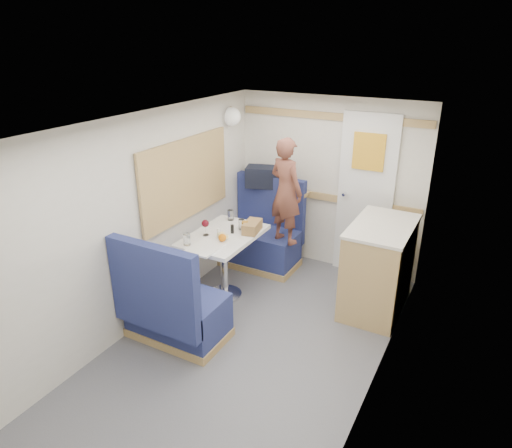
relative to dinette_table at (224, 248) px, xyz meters
The scene contains 28 objects.
floor 1.32m from the dinette_table, 56.98° to the right, with size 4.50×4.50×0.00m, color #515156.
ceiling 1.87m from the dinette_table, 56.98° to the right, with size 4.50×4.50×0.00m, color silver.
wall_back 1.47m from the dinette_table, 62.53° to the left, with size 2.20×0.02×2.00m, color silver.
wall_left 1.18m from the dinette_table, 114.23° to the right, with size 0.02×4.50×2.00m, color silver.
wall_right 2.06m from the dinette_table, 29.74° to the right, with size 0.02×4.50×2.00m, color silver.
oak_trim_low 1.42m from the dinette_table, 62.15° to the left, with size 2.15×0.02×0.08m, color #A18049.
oak_trim_high 1.85m from the dinette_table, 62.15° to the left, with size 2.15×0.02×0.08m, color #A18049.
side_window 0.81m from the dinette_table, behind, with size 0.04×1.30×0.72m, color #959D85.
rear_door 1.69m from the dinette_table, 47.92° to the left, with size 0.62×0.12×1.86m.
dinette_table is the anchor object (origin of this frame).
bench_far 0.90m from the dinette_table, 90.00° to the left, with size 0.90×0.59×1.05m.
bench_near 0.90m from the dinette_table, 90.00° to the right, with size 0.90×0.59×1.05m.
ledge 1.16m from the dinette_table, 90.00° to the left, with size 0.90×0.14×0.04m, color #A18049.
dome_light 1.51m from the dinette_table, 114.65° to the left, with size 0.20×0.20×0.20m, color white.
galley_counter 1.57m from the dinette_table, 20.54° to the left, with size 0.57×0.92×0.92m.
person 0.92m from the dinette_table, 61.97° to the left, with size 0.43×0.28×1.17m, color brown.
duffel_bag 1.21m from the dinette_table, 93.49° to the left, with size 0.51×0.24×0.24m, color black.
tray 0.40m from the dinette_table, 85.53° to the right, with size 0.26×0.34×0.02m, color white.
orange_fruit 0.29m from the dinette_table, 59.77° to the right, with size 0.08×0.08×0.08m, color orange.
cheese_block 0.22m from the dinette_table, 58.93° to the right, with size 0.11×0.06×0.04m, color #DBD17E.
wine_glass 0.33m from the dinette_table, 144.87° to the right, with size 0.08×0.08×0.17m.
tumbler_left 0.46m from the dinette_table, 115.03° to the right, with size 0.07×0.07×0.11m, color white.
tumbler_mid 0.45m from the dinette_table, 110.38° to the left, with size 0.07×0.07×0.11m, color silver.
tumbler_right 0.31m from the dinette_table, 66.01° to the left, with size 0.07×0.07×0.11m, color white.
beer_glass 0.31m from the dinette_table, 46.69° to the left, with size 0.07×0.07×0.11m, color #935E15.
pepper_grinder 0.22m from the dinette_table, 48.84° to the left, with size 0.03×0.03×0.09m, color black.
salt_grinder 0.21m from the dinette_table, 110.35° to the right, with size 0.03×0.03×0.09m, color white.
bread_loaf 0.37m from the dinette_table, 42.16° to the left, with size 0.14×0.26×0.11m, color olive.
Camera 1 is at (1.66, -2.57, 2.61)m, focal length 32.00 mm.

